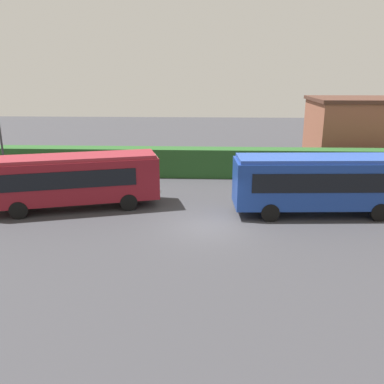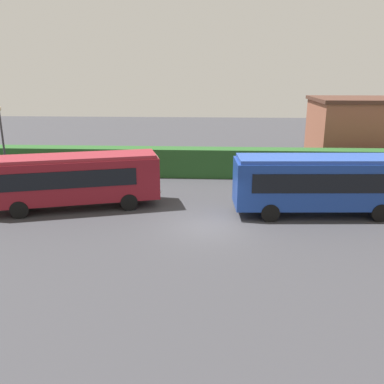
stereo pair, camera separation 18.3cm
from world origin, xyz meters
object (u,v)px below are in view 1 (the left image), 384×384
at_px(person_center, 268,188).
at_px(lamppost, 1,137).
at_px(bus_blue, 321,182).
at_px(bus_maroon, 74,178).

distance_m(person_center, lamppost, 18.70).
height_order(bus_blue, person_center, bus_blue).
bearing_deg(bus_maroon, lamppost, 127.28).
bearing_deg(person_center, bus_blue, 6.48).
relative_size(bus_maroon, bus_blue, 1.01).
xyz_separation_m(person_center, lamppost, (-18.21, 3.48, 2.48)).
xyz_separation_m(bus_maroon, person_center, (11.52, 1.51, -0.85)).
height_order(person_center, lamppost, lamppost).
bearing_deg(bus_blue, bus_maroon, 175.29).
bearing_deg(bus_blue, lamppost, 162.35).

